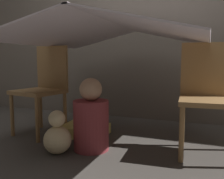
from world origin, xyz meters
name	(u,v)px	position (x,y,z in m)	size (l,w,h in m)	color
ground_plane	(104,150)	(0.00, 0.00, 0.00)	(8.80, 8.80, 0.00)	#47423D
wall_back	(143,17)	(0.00, 1.21, 1.25)	(7.00, 0.05, 2.50)	#6B6056
chair_left	(44,85)	(-0.76, 0.25, 0.48)	(0.48, 0.48, 0.88)	olive
chair_right	(207,92)	(0.77, 0.25, 0.48)	(0.44, 0.44, 0.88)	olive
sheet_canopy	(112,32)	(0.00, 0.18, 0.97)	(1.55, 1.48, 0.19)	silver
person_front	(91,120)	(-0.11, -0.02, 0.25)	(0.29, 0.29, 0.59)	maroon
floor_cushion	(85,130)	(-0.34, 0.31, 0.05)	(0.43, 0.34, 0.10)	#E5CC66
plush_toy	(57,136)	(-0.32, -0.20, 0.14)	(0.22, 0.22, 0.35)	beige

